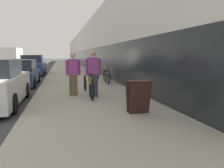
% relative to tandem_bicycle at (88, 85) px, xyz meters
% --- Properties ---
extents(sidewalk_slab, '(4.11, 70.00, 0.12)m').
position_rel_tandem_bicycle_xyz_m(sidewalk_slab, '(-0.04, 18.02, -0.44)').
color(sidewalk_slab, '#A39E8E').
rests_on(sidewalk_slab, ground).
extents(storefront_facade, '(10.01, 70.00, 5.42)m').
position_rel_tandem_bicycle_xyz_m(storefront_facade, '(7.05, 26.02, 2.20)').
color(storefront_facade, silver).
rests_on(storefront_facade, ground).
extents(tandem_bicycle, '(0.52, 2.87, 0.89)m').
position_rel_tandem_bicycle_xyz_m(tandem_bicycle, '(0.00, 0.00, 0.00)').
color(tandem_bicycle, black).
rests_on(tandem_bicycle, sidewalk_slab).
extents(person_rider, '(0.59, 0.23, 1.74)m').
position_rel_tandem_bicycle_xyz_m(person_rider, '(0.15, -0.38, 0.49)').
color(person_rider, '#33384C').
rests_on(person_rider, sidewalk_slab).
extents(person_bystander, '(0.57, 0.22, 1.68)m').
position_rel_tandem_bicycle_xyz_m(person_bystander, '(-0.57, 0.07, 0.46)').
color(person_bystander, brown).
rests_on(person_bystander, sidewalk_slab).
extents(bike_rack_hoop, '(0.05, 0.60, 0.84)m').
position_rel_tandem_bicycle_xyz_m(bike_rack_hoop, '(1.37, 2.89, 0.13)').
color(bike_rack_hoop, black).
rests_on(bike_rack_hoop, sidewalk_slab).
extents(cruiser_bike_nearest, '(0.52, 1.84, 0.90)m').
position_rel_tandem_bicycle_xyz_m(cruiser_bike_nearest, '(1.54, 3.72, -0.00)').
color(cruiser_bike_nearest, black).
rests_on(cruiser_bike_nearest, sidewalk_slab).
extents(cruiser_bike_middle, '(0.52, 1.89, 0.94)m').
position_rel_tandem_bicycle_xyz_m(cruiser_bike_middle, '(1.35, 6.27, 0.02)').
color(cruiser_bike_middle, black).
rests_on(cruiser_bike_middle, sidewalk_slab).
extents(sandwich_board_sign, '(0.56, 0.56, 0.90)m').
position_rel_tandem_bicycle_xyz_m(sandwich_board_sign, '(0.98, -3.00, 0.07)').
color(sandwich_board_sign, '#331E19').
rests_on(sandwich_board_sign, sidewalk_slab).
extents(vintage_roadster_curbside, '(1.94, 4.45, 1.43)m').
position_rel_tandem_bicycle_xyz_m(vintage_roadster_curbside, '(-3.29, 4.64, 0.15)').
color(vintage_roadster_curbside, navy).
rests_on(vintage_roadster_curbside, ground).
extents(parked_sedan_far, '(1.95, 4.36, 1.70)m').
position_rel_tandem_bicycle_xyz_m(parked_sedan_far, '(-3.31, 11.22, 0.26)').
color(parked_sedan_far, navy).
rests_on(parked_sedan_far, ground).
extents(moving_truck, '(2.46, 7.16, 2.72)m').
position_rel_tandem_bicycle_xyz_m(moving_truck, '(-7.97, 26.68, 0.88)').
color(moving_truck, orange).
rests_on(moving_truck, ground).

